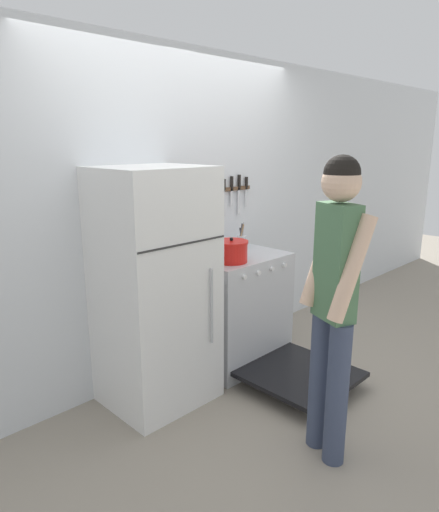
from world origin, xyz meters
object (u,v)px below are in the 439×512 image
(dutch_oven_pot, at_px, (231,251))
(person, at_px, (334,294))
(utensil_jar, at_px, (241,241))
(stove_range, at_px, (239,310))
(refrigerator, at_px, (156,289))
(tea_kettle, at_px, (211,248))

(dutch_oven_pot, relative_size, person, 0.17)
(dutch_oven_pot, relative_size, utensil_jar, 1.30)
(stove_range, relative_size, utensil_jar, 5.84)
(utensil_jar, bearing_deg, refrigerator, -172.33)
(stove_range, relative_size, tea_kettle, 5.90)
(stove_range, height_order, utensil_jar, utensil_jar)
(stove_range, xyz_separation_m, utensil_jar, (0.20, 0.17, 0.54))
(tea_kettle, bearing_deg, person, -103.94)
(stove_range, distance_m, utensil_jar, 0.60)
(dutch_oven_pot, relative_size, tea_kettle, 1.31)
(tea_kettle, height_order, utensil_jar, utensil_jar)
(utensil_jar, xyz_separation_m, person, (-0.70, -1.34, 0.01))
(tea_kettle, relative_size, person, 0.13)
(dutch_oven_pot, distance_m, person, 1.14)
(person, bearing_deg, stove_range, -0.68)
(refrigerator, relative_size, tea_kettle, 7.32)
(dutch_oven_pot, bearing_deg, utensil_jar, 32.68)
(tea_kettle, xyz_separation_m, utensil_jar, (0.37, 0.01, -0.00))
(utensil_jar, bearing_deg, tea_kettle, -179.14)
(refrigerator, bearing_deg, person, -74.44)
(tea_kettle, bearing_deg, utensil_jar, 0.86)
(stove_range, xyz_separation_m, person, (-0.50, -1.18, 0.55))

